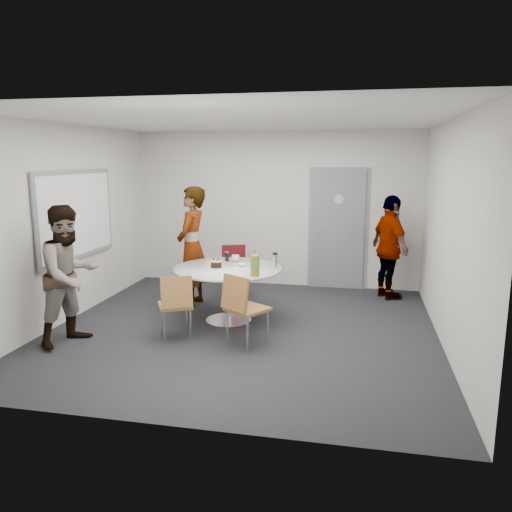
% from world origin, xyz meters
% --- Properties ---
extents(floor, '(5.00, 5.00, 0.00)m').
position_xyz_m(floor, '(0.00, 0.00, 0.00)').
color(floor, black).
rests_on(floor, ground).
extents(ceiling, '(5.00, 5.00, 0.00)m').
position_xyz_m(ceiling, '(0.00, 0.00, 2.70)').
color(ceiling, silver).
rests_on(ceiling, wall_back).
extents(wall_back, '(5.00, 0.00, 5.00)m').
position_xyz_m(wall_back, '(0.00, 2.50, 1.35)').
color(wall_back, silver).
rests_on(wall_back, floor).
extents(wall_left, '(0.00, 5.00, 5.00)m').
position_xyz_m(wall_left, '(-2.50, 0.00, 1.35)').
color(wall_left, silver).
rests_on(wall_left, floor).
extents(wall_right, '(0.00, 5.00, 5.00)m').
position_xyz_m(wall_right, '(2.50, 0.00, 1.35)').
color(wall_right, silver).
rests_on(wall_right, floor).
extents(wall_front, '(5.00, 0.00, 5.00)m').
position_xyz_m(wall_front, '(0.00, -2.50, 1.35)').
color(wall_front, silver).
rests_on(wall_front, floor).
extents(door, '(1.02, 0.17, 2.12)m').
position_xyz_m(door, '(1.10, 2.48, 1.03)').
color(door, slate).
rests_on(door, wall_back).
extents(whiteboard, '(0.04, 1.90, 1.25)m').
position_xyz_m(whiteboard, '(-2.46, 0.20, 1.45)').
color(whiteboard, gray).
rests_on(whiteboard, wall_left).
extents(table, '(1.48, 1.48, 1.12)m').
position_xyz_m(table, '(-0.25, 0.27, 0.67)').
color(table, silver).
rests_on(table, floor).
extents(chair_near_left, '(0.55, 0.57, 0.84)m').
position_xyz_m(chair_near_left, '(-0.72, -0.56, 0.51)').
color(chair_near_left, brown).
rests_on(chair_near_left, floor).
extents(chair_near_right, '(0.61, 0.62, 0.90)m').
position_xyz_m(chair_near_right, '(0.13, -0.62, 0.55)').
color(chair_near_right, brown).
rests_on(chair_near_right, floor).
extents(chair_far, '(0.52, 0.54, 0.85)m').
position_xyz_m(chair_far, '(-0.51, 1.52, 0.52)').
color(chair_far, maroon).
rests_on(chair_far, floor).
extents(person_main, '(0.44, 0.67, 1.83)m').
position_xyz_m(person_main, '(-1.02, 0.94, 0.91)').
color(person_main, '#A5C6EA').
rests_on(person_main, floor).
extents(person_left, '(0.91, 1.01, 1.70)m').
position_xyz_m(person_left, '(-1.95, -0.87, 0.85)').
color(person_left, white).
rests_on(person_left, floor).
extents(person_right, '(0.80, 1.06, 1.67)m').
position_xyz_m(person_right, '(1.95, 1.95, 0.83)').
color(person_right, black).
rests_on(person_right, floor).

